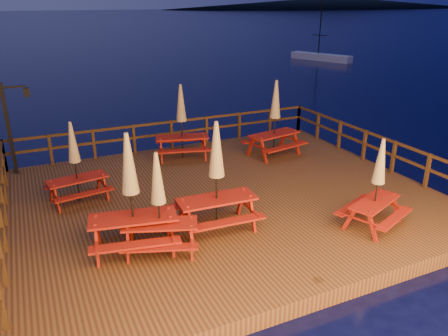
# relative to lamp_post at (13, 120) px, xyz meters

# --- Properties ---
(ground) EXTENTS (500.00, 500.00, 0.00)m
(ground) POSITION_rel_lamp_post_xyz_m (5.39, -4.55, -2.20)
(ground) COLOR black
(ground) RESTS_ON ground
(deck) EXTENTS (12.00, 10.00, 0.40)m
(deck) POSITION_rel_lamp_post_xyz_m (5.39, -4.55, -2.00)
(deck) COLOR #452616
(deck) RESTS_ON ground
(deck_piles) EXTENTS (11.44, 9.44, 1.40)m
(deck_piles) POSITION_rel_lamp_post_xyz_m (5.39, -4.55, -2.50)
(deck_piles) COLOR #3A2512
(deck_piles) RESTS_ON ground
(railing) EXTENTS (11.80, 9.75, 1.10)m
(railing) POSITION_rel_lamp_post_xyz_m (5.39, -2.77, -1.03)
(railing) COLOR #3A2512
(railing) RESTS_ON deck
(lamp_post) EXTENTS (0.85, 0.18, 3.00)m
(lamp_post) POSITION_rel_lamp_post_xyz_m (0.00, 0.00, 0.00)
(lamp_post) COLOR black
(lamp_post) RESTS_ON deck
(headland_right) EXTENTS (230.40, 86.40, 7.00)m
(headland_right) POSITION_rel_lamp_post_xyz_m (190.39, 225.45, 1.30)
(headland_right) COLOR black
(headland_right) RESTS_ON ground
(sailboat) EXTENTS (3.42, 6.47, 9.68)m
(sailboat) POSITION_rel_lamp_post_xyz_m (28.28, 21.59, -1.87)
(sailboat) COLOR white
(sailboat) RESTS_ON ground
(picnic_table_0) EXTENTS (2.06, 1.88, 2.41)m
(picnic_table_0) POSITION_rel_lamp_post_xyz_m (2.79, -6.71, -0.54)
(picnic_table_0) COLOR maroon
(picnic_table_0) RESTS_ON deck
(picnic_table_1) EXTENTS (2.24, 1.97, 2.81)m
(picnic_table_1) POSITION_rel_lamp_post_xyz_m (2.26, -6.37, -0.33)
(picnic_table_1) COLOR maroon
(picnic_table_1) RESTS_ON deck
(picnic_table_2) EXTENTS (1.84, 1.60, 2.35)m
(picnic_table_2) POSITION_rel_lamp_post_xyz_m (1.46, -3.14, -0.57)
(picnic_table_2) COLOR maroon
(picnic_table_2) RESTS_ON deck
(picnic_table_3) EXTENTS (2.01, 1.85, 2.33)m
(picnic_table_3) POSITION_rel_lamp_post_xyz_m (8.05, -7.82, -0.58)
(picnic_table_3) COLOR maroon
(picnic_table_3) RESTS_ON deck
(picnic_table_4) EXTENTS (2.20, 1.96, 2.68)m
(picnic_table_4) POSITION_rel_lamp_post_xyz_m (5.40, -0.90, -0.40)
(picnic_table_4) COLOR maroon
(picnic_table_4) RESTS_ON deck
(picnic_table_5) EXTENTS (2.03, 1.70, 2.79)m
(picnic_table_5) POSITION_rel_lamp_post_xyz_m (4.38, -6.26, -0.34)
(picnic_table_5) COLOR maroon
(picnic_table_5) RESTS_ON deck
(picnic_table_6) EXTENTS (2.21, 1.94, 2.77)m
(picnic_table_6) POSITION_rel_lamp_post_xyz_m (8.57, -2.05, -0.36)
(picnic_table_6) COLOR maroon
(picnic_table_6) RESTS_ON deck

